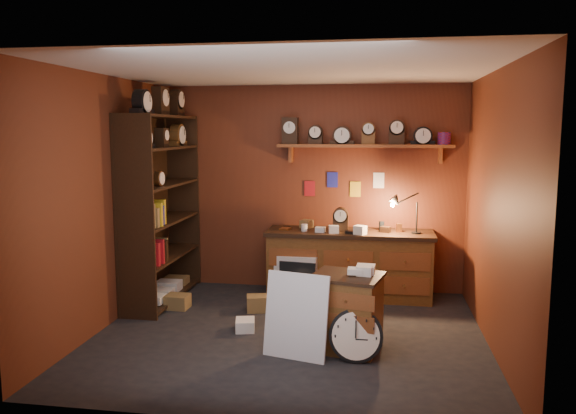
{
  "coord_description": "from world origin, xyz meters",
  "views": [
    {
      "loc": [
        0.87,
        -5.55,
        2.12
      ],
      "look_at": [
        -0.07,
        0.35,
        1.3
      ],
      "focal_mm": 35.0,
      "sensor_mm": 36.0,
      "label": 1
    }
  ],
  "objects_px": {
    "shelving_unit": "(158,201)",
    "low_cabinet": "(347,309)",
    "big_round_clock": "(356,336)",
    "workbench": "(349,260)"
  },
  "relations": [
    {
      "from": "shelving_unit",
      "to": "low_cabinet",
      "type": "distance_m",
      "value": 2.84
    },
    {
      "from": "shelving_unit",
      "to": "low_cabinet",
      "type": "height_order",
      "value": "shelving_unit"
    },
    {
      "from": "big_round_clock",
      "to": "low_cabinet",
      "type": "bearing_deg",
      "value": 109.83
    },
    {
      "from": "shelving_unit",
      "to": "workbench",
      "type": "height_order",
      "value": "shelving_unit"
    },
    {
      "from": "workbench",
      "to": "low_cabinet",
      "type": "xyz_separation_m",
      "value": [
        0.06,
        -1.76,
        -0.07
      ]
    },
    {
      "from": "workbench",
      "to": "big_round_clock",
      "type": "height_order",
      "value": "workbench"
    },
    {
      "from": "low_cabinet",
      "to": "shelving_unit",
      "type": "bearing_deg",
      "value": 165.36
    },
    {
      "from": "low_cabinet",
      "to": "big_round_clock",
      "type": "relative_size",
      "value": 1.66
    },
    {
      "from": "low_cabinet",
      "to": "big_round_clock",
      "type": "distance_m",
      "value": 0.34
    },
    {
      "from": "low_cabinet",
      "to": "workbench",
      "type": "bearing_deg",
      "value": 105.31
    }
  ]
}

